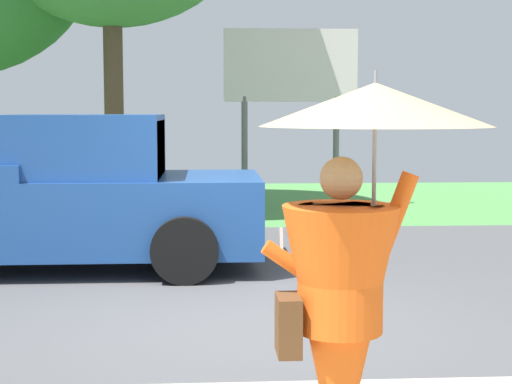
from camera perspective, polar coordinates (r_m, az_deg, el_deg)
The scene contains 4 objects.
ground_plane at distance 10.29m, azimuth -1.64°, elevation -5.28°, with size 40.00×22.00×0.20m.
monk_pedestrian at distance 4.14m, azimuth 6.70°, elevation -4.75°, with size 1.18×1.18×2.13m.
pickup_truck at distance 10.12m, azimuth -14.46°, elevation -0.39°, with size 5.20×2.28×1.88m.
roadside_billboard at distance 15.73m, azimuth 2.48°, elevation 8.05°, with size 2.60×0.12×3.50m.
Camera 1 is at (-0.33, -7.15, 1.93)m, focal length 56.36 mm.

